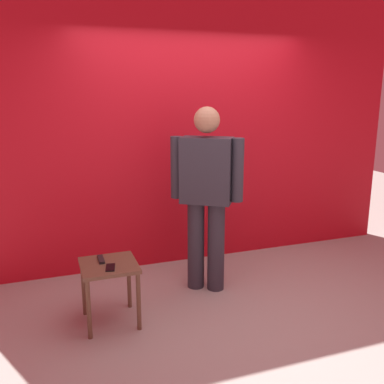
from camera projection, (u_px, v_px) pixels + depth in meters
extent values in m
plane|color=#9E9991|center=(243.00, 315.00, 3.70)|extent=(12.00, 12.00, 0.00)
cube|color=red|center=(190.00, 118.00, 4.61)|extent=(5.01, 0.12, 3.21)
cylinder|color=#2D2D38|center=(196.00, 245.00, 4.14)|extent=(0.23, 0.23, 0.87)
cylinder|color=#2D2D38|center=(216.00, 247.00, 4.09)|extent=(0.23, 0.23, 0.87)
cube|color=#2D2D38|center=(206.00, 170.00, 3.94)|extent=(0.52, 0.46, 0.61)
cube|color=#2D4784|center=(209.00, 165.00, 4.05)|extent=(0.12, 0.08, 0.52)
cube|color=#384C99|center=(209.00, 167.00, 4.06)|extent=(0.04, 0.03, 0.47)
cylinder|color=#2D2D38|center=(177.00, 167.00, 4.01)|extent=(0.16, 0.16, 0.58)
cylinder|color=#2D2D38|center=(237.00, 170.00, 3.87)|extent=(0.16, 0.16, 0.58)
sphere|color=#A87A5B|center=(207.00, 120.00, 3.83)|extent=(0.24, 0.24, 0.24)
cube|color=brown|center=(109.00, 265.00, 3.47)|extent=(0.45, 0.45, 0.03)
cylinder|color=brown|center=(89.00, 310.00, 3.29)|extent=(0.04, 0.04, 0.49)
cylinder|color=brown|center=(139.00, 302.00, 3.42)|extent=(0.04, 0.04, 0.49)
cylinder|color=brown|center=(84.00, 288.00, 3.65)|extent=(0.04, 0.04, 0.49)
cylinder|color=brown|center=(129.00, 281.00, 3.78)|extent=(0.04, 0.04, 0.49)
cube|color=black|center=(110.00, 267.00, 3.38)|extent=(0.10, 0.15, 0.01)
cube|color=black|center=(101.00, 259.00, 3.53)|extent=(0.05, 0.17, 0.02)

